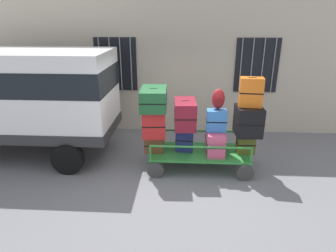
% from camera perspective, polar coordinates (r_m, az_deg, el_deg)
% --- Properties ---
extents(ground_plane, '(40.00, 40.00, 0.00)m').
position_cam_1_polar(ground_plane, '(6.79, 1.25, -8.69)').
color(ground_plane, slate).
extents(building_wall, '(12.00, 0.38, 5.00)m').
position_cam_1_polar(building_wall, '(8.68, 2.11, 15.13)').
color(building_wall, '#BCB29E').
rests_on(building_wall, ground).
extents(van, '(4.62, 1.95, 2.58)m').
position_cam_1_polar(van, '(7.93, -27.36, 5.72)').
color(van, white).
rests_on(van, ground).
extents(luggage_cart, '(2.29, 1.12, 0.41)m').
position_cam_1_polar(luggage_cart, '(6.83, 6.03, -5.39)').
color(luggage_cart, '#2D8438').
rests_on(luggage_cart, ground).
extents(cart_railing, '(2.18, 0.98, 0.34)m').
position_cam_1_polar(cart_railing, '(6.69, 6.14, -2.69)').
color(cart_railing, '#2D8438').
rests_on(cart_railing, luggage_cart).
extents(suitcase_left_bottom, '(0.45, 0.41, 0.39)m').
position_cam_1_polar(suitcase_left_bottom, '(6.73, -2.67, -3.25)').
color(suitcase_left_bottom, brown).
rests_on(suitcase_left_bottom, luggage_cart).
extents(suitcase_left_middle, '(0.56, 0.70, 0.60)m').
position_cam_1_polar(suitcase_left_middle, '(6.56, -2.73, 0.75)').
color(suitcase_left_middle, '#B21E1E').
rests_on(suitcase_left_middle, suitcase_left_bottom).
extents(suitcase_left_top, '(0.59, 0.91, 0.46)m').
position_cam_1_polar(suitcase_left_top, '(6.44, -2.77, 5.31)').
color(suitcase_left_top, '#194C28').
rests_on(suitcase_left_top, suitcase_left_middle).
extents(suitcase_midleft_bottom, '(0.41, 0.29, 0.58)m').
position_cam_1_polar(suitcase_midleft_bottom, '(6.69, 3.20, -2.50)').
color(suitcase_midleft_bottom, navy).
rests_on(suitcase_midleft_bottom, luggage_cart).
extents(suitcase_midleft_middle, '(0.51, 0.82, 0.60)m').
position_cam_1_polar(suitcase_midleft_middle, '(6.49, 3.30, 2.33)').
color(suitcase_midleft_middle, maroon).
rests_on(suitcase_midleft_middle, suitcase_midleft_bottom).
extents(suitcase_center_bottom, '(0.40, 0.72, 0.53)m').
position_cam_1_polar(suitcase_center_bottom, '(6.69, 9.08, -3.02)').
color(suitcase_center_bottom, '#CC4C72').
rests_on(suitcase_center_bottom, luggage_cart).
extents(suitcase_center_middle, '(0.44, 0.29, 0.48)m').
position_cam_1_polar(suitcase_center_middle, '(6.51, 9.32, 1.07)').
color(suitcase_center_middle, '#3372C6').
rests_on(suitcase_center_middle, suitcase_center_bottom).
extents(suitcase_midright_bottom, '(0.41, 0.28, 0.46)m').
position_cam_1_polar(suitcase_midright_bottom, '(6.84, 14.77, -3.25)').
color(suitcase_midright_bottom, '#4C5119').
rests_on(suitcase_midright_bottom, luggage_cart).
extents(suitcase_midright_middle, '(0.57, 0.63, 0.64)m').
position_cam_1_polar(suitcase_midright_middle, '(6.61, 15.24, 1.00)').
color(suitcase_midright_middle, black).
rests_on(suitcase_midright_middle, suitcase_midright_bottom).
extents(suitcase_midright_top, '(0.51, 0.34, 0.62)m').
position_cam_1_polar(suitcase_midright_top, '(6.45, 15.73, 6.31)').
color(suitcase_midright_top, orange).
rests_on(suitcase_midright_top, suitcase_midright_middle).
extents(backpack, '(0.27, 0.22, 0.44)m').
position_cam_1_polar(backpack, '(6.44, 9.71, 5.16)').
color(backpack, maroon).
rests_on(backpack, suitcase_center_middle).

